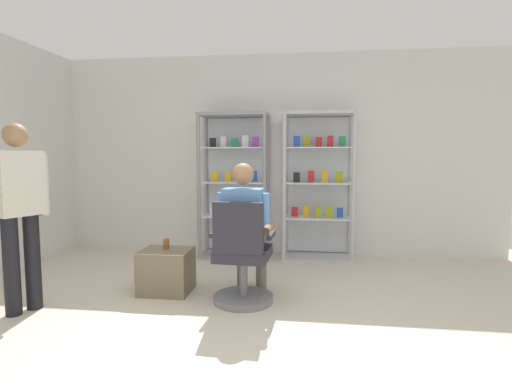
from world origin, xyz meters
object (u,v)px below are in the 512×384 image
object	(u,v)px
office_chair	(242,262)
tea_glass	(166,244)
display_cabinet_right	(318,185)
storage_crate	(166,271)
standing_customer	(19,206)
display_cabinet_left	(235,184)
seated_shopkeeper	(246,224)

from	to	relation	value
office_chair	tea_glass	bearing A→B (deg)	163.27
display_cabinet_right	storage_crate	world-z (taller)	display_cabinet_right
office_chair	standing_customer	world-z (taller)	standing_customer
storage_crate	tea_glass	distance (m)	0.27
office_chair	tea_glass	xyz separation A→B (m)	(-0.80, 0.24, 0.09)
display_cabinet_right	storage_crate	bearing A→B (deg)	-134.38
display_cabinet_left	storage_crate	distance (m)	1.76
office_chair	seated_shopkeeper	world-z (taller)	seated_shopkeeper
storage_crate	tea_glass	xyz separation A→B (m)	(-0.00, 0.03, 0.27)
seated_shopkeeper	standing_customer	world-z (taller)	standing_customer
office_chair	display_cabinet_right	bearing A→B (deg)	68.00
display_cabinet_left	display_cabinet_right	xyz separation A→B (m)	(1.10, -0.00, 0.00)
display_cabinet_right	standing_customer	world-z (taller)	display_cabinet_right
display_cabinet_left	office_chair	bearing A→B (deg)	-77.50
seated_shopkeeper	tea_glass	bearing A→B (deg)	174.49
office_chair	standing_customer	xyz separation A→B (m)	(-1.85, -0.43, 0.54)
display_cabinet_left	display_cabinet_right	size ratio (longest dim) A/B	1.00
office_chair	standing_customer	size ratio (longest dim) A/B	0.59
office_chair	tea_glass	size ratio (longest dim) A/B	8.93
tea_glass	seated_shopkeeper	bearing A→B (deg)	-5.51
display_cabinet_left	office_chair	xyz separation A→B (m)	(0.39, -1.76, -0.57)
seated_shopkeeper	standing_customer	bearing A→B (deg)	-162.27
tea_glass	standing_customer	distance (m)	1.33
tea_glass	standing_customer	world-z (taller)	standing_customer
storage_crate	standing_customer	bearing A→B (deg)	-148.47
standing_customer	storage_crate	bearing A→B (deg)	31.53
display_cabinet_right	seated_shopkeeper	distance (m)	1.76
display_cabinet_left	office_chair	world-z (taller)	display_cabinet_left
display_cabinet_right	seated_shopkeeper	bearing A→B (deg)	-113.75
office_chair	seated_shopkeeper	xyz separation A→B (m)	(0.01, 0.16, 0.32)
seated_shopkeeper	display_cabinet_left	bearing A→B (deg)	104.02
storage_crate	display_cabinet_left	bearing A→B (deg)	75.15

